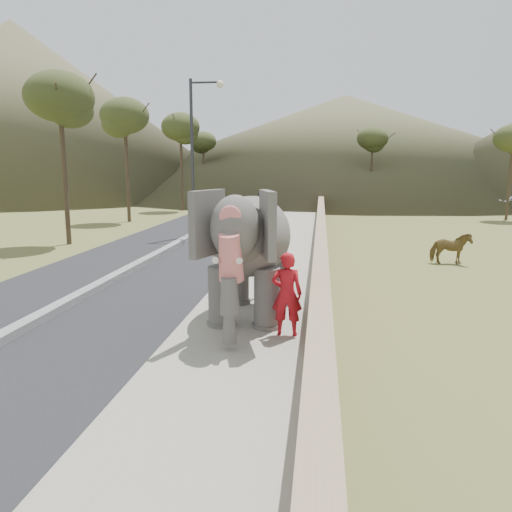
# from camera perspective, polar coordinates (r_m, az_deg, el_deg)

# --- Properties ---
(ground) EXTENTS (160.00, 160.00, 0.00)m
(ground) POSITION_cam_1_polar(r_m,az_deg,el_deg) (8.89, -3.86, -14.30)
(ground) COLOR olive
(ground) RESTS_ON ground
(road) EXTENTS (7.00, 120.00, 0.03)m
(road) POSITION_cam_1_polar(r_m,az_deg,el_deg) (19.45, -12.65, -0.88)
(road) COLOR black
(road) RESTS_ON ground
(median) EXTENTS (0.35, 120.00, 0.22)m
(median) POSITION_cam_1_polar(r_m,az_deg,el_deg) (19.43, -12.66, -0.60)
(median) COLOR black
(median) RESTS_ON ground
(walkway) EXTENTS (3.00, 120.00, 0.15)m
(walkway) POSITION_cam_1_polar(r_m,az_deg,el_deg) (18.35, 2.19, -1.10)
(walkway) COLOR #9E9687
(walkway) RESTS_ON ground
(parapet) EXTENTS (0.30, 120.00, 1.10)m
(parapet) POSITION_cam_1_polar(r_m,az_deg,el_deg) (18.19, 7.38, 0.24)
(parapet) COLOR tan
(parapet) RESTS_ON ground
(lamppost) EXTENTS (1.76, 0.36, 8.00)m
(lamppost) POSITION_cam_1_polar(r_m,az_deg,el_deg) (26.31, -6.67, 12.78)
(lamppost) COLOR #2E2C31
(lamppost) RESTS_ON ground
(signboard) EXTENTS (0.60, 0.08, 2.40)m
(signboard) POSITION_cam_1_polar(r_m,az_deg,el_deg) (25.61, -6.50, 5.62)
(signboard) COLOR #2D2D33
(signboard) RESTS_ON ground
(cow) EXTENTS (1.46, 0.69, 1.22)m
(cow) POSITION_cam_1_polar(r_m,az_deg,el_deg) (20.28, 21.33, 0.82)
(cow) COLOR brown
(cow) RESTS_ON ground
(hill_left) EXTENTS (60.00, 60.00, 22.00)m
(hill_left) POSITION_cam_1_polar(r_m,az_deg,el_deg) (74.71, -25.63, 14.91)
(hill_left) COLOR brown
(hill_left) RESTS_ON ground
(hill_far) EXTENTS (80.00, 80.00, 14.00)m
(hill_far) POSITION_cam_1_polar(r_m,az_deg,el_deg) (78.06, 10.08, 12.55)
(hill_far) COLOR brown
(hill_far) RESTS_ON ground
(elephant_and_man) EXTENTS (2.39, 4.22, 3.01)m
(elephant_and_man) POSITION_cam_1_polar(r_m,az_deg,el_deg) (11.80, -0.49, 0.27)
(elephant_and_man) COLOR #645F5A
(elephant_and_man) RESTS_ON ground
(motorcyclist) EXTENTS (2.00, 1.98, 1.77)m
(motorcyclist) POSITION_cam_1_polar(r_m,az_deg,el_deg) (36.76, -0.54, 5.56)
(motorcyclist) COLOR maroon
(motorcyclist) RESTS_ON ground
(trees) EXTENTS (48.69, 44.25, 8.91)m
(trees) POSITION_cam_1_polar(r_m,az_deg,el_deg) (34.31, 6.22, 10.56)
(trees) COLOR #473828
(trees) RESTS_ON ground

